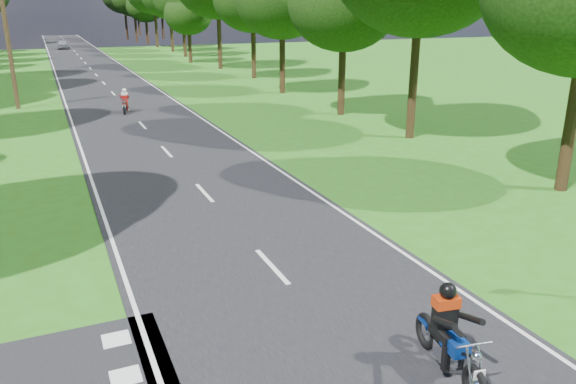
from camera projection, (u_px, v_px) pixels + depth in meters
name	position (u px, v px, depth m)	size (l,w,h in m)	color
ground	(308.00, 306.00, 11.59)	(160.00, 160.00, 0.00)	#305F15
main_road	(90.00, 68.00, 55.11)	(7.00, 140.00, 0.02)	black
road_markings	(90.00, 70.00, 53.42)	(7.40, 140.00, 0.01)	silver
telegraph_pole	(8.00, 39.00, 32.41)	(1.20, 0.26, 8.00)	#382616
rider_near_blue	(451.00, 332.00, 9.20)	(0.64, 1.91, 1.59)	navy
rider_far_red	(125.00, 101.00, 32.18)	(0.55, 1.64, 1.37)	#981A0B
distant_car	(63.00, 44.00, 79.40)	(1.52, 3.77, 1.29)	#ADAEB4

